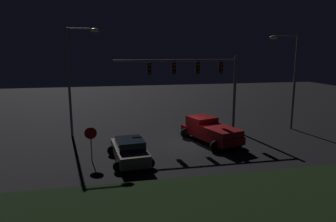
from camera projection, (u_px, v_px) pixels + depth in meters
name	position (u px, v px, depth m)	size (l,w,h in m)	color
ground_plane	(185.00, 144.00, 22.83)	(80.00, 80.00, 0.00)	black
grass_median	(244.00, 209.00, 13.28)	(26.49, 7.42, 0.10)	black
pickup_truck	(209.00, 129.00, 23.07)	(3.91, 5.75, 1.80)	maroon
car_sedan	(130.00, 150.00, 18.99)	(2.76, 4.55, 1.51)	#514C47
traffic_signal_gantry	(197.00, 74.00, 25.01)	(10.32, 0.56, 6.50)	slate
street_lamp_left	(75.00, 69.00, 23.94)	(2.61, 0.44, 8.71)	slate
street_lamp_right	(290.00, 71.00, 26.14)	(2.75, 0.44, 8.23)	slate
stop_sign	(91.00, 138.00, 18.83)	(0.76, 0.08, 2.23)	slate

